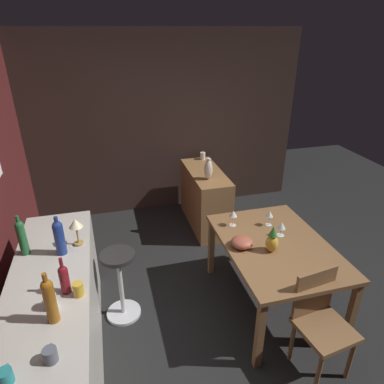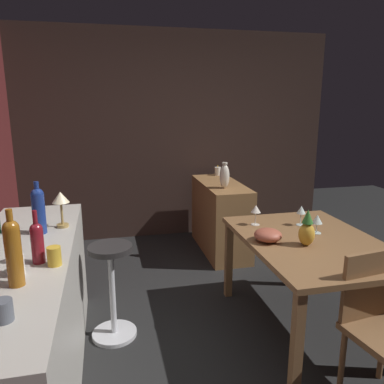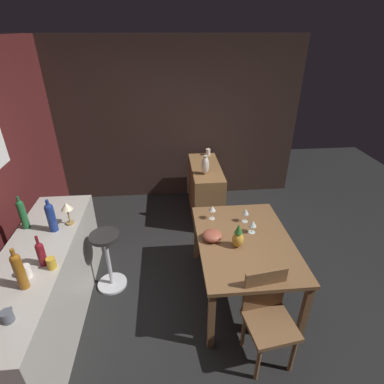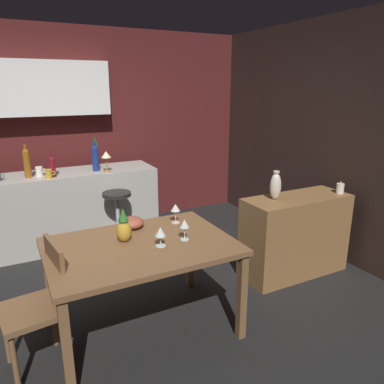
# 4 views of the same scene
# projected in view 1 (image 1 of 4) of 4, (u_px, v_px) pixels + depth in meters

# --- Properties ---
(ground_plane) EXTENTS (9.00, 9.00, 0.00)m
(ground_plane) POSITION_uv_depth(u_px,v_px,m) (230.00, 319.00, 3.36)
(ground_plane) COLOR black
(wall_side_right) EXTENTS (0.10, 4.40, 2.60)m
(wall_side_right) POSITION_uv_depth(u_px,v_px,m) (152.00, 126.00, 4.94)
(wall_side_right) COLOR #33231E
(wall_side_right) RESTS_ON ground_plane
(dining_table) EXTENTS (1.37, 0.97, 0.74)m
(dining_table) POSITION_uv_depth(u_px,v_px,m) (275.00, 251.00, 3.27)
(dining_table) COLOR brown
(dining_table) RESTS_ON ground_plane
(kitchen_counter) EXTENTS (2.10, 0.60, 0.90)m
(kitchen_counter) POSITION_uv_depth(u_px,v_px,m) (58.00, 327.00, 2.71)
(kitchen_counter) COLOR #B2ADA3
(kitchen_counter) RESTS_ON ground_plane
(sideboard_cabinet) EXTENTS (1.10, 0.44, 0.82)m
(sideboard_cabinet) POSITION_uv_depth(u_px,v_px,m) (205.00, 198.00, 4.82)
(sideboard_cabinet) COLOR olive
(sideboard_cabinet) RESTS_ON ground_plane
(chair_near_window) EXTENTS (0.45, 0.45, 0.89)m
(chair_near_window) POSITION_uv_depth(u_px,v_px,m) (320.00, 319.00, 2.73)
(chair_near_window) COLOR brown
(chair_near_window) RESTS_ON ground_plane
(bar_stool) EXTENTS (0.34, 0.34, 0.73)m
(bar_stool) POSITION_uv_depth(u_px,v_px,m) (121.00, 283.00, 3.26)
(bar_stool) COLOR #262323
(bar_stool) RESTS_ON ground_plane
(wine_glass_left) EXTENTS (0.08, 0.08, 0.15)m
(wine_glass_left) POSITION_uv_depth(u_px,v_px,m) (281.00, 226.00, 3.32)
(wine_glass_left) COLOR silver
(wine_glass_left) RESTS_ON dining_table
(wine_glass_right) EXTENTS (0.08, 0.08, 0.17)m
(wine_glass_right) POSITION_uv_depth(u_px,v_px,m) (233.00, 214.00, 3.48)
(wine_glass_right) COLOR silver
(wine_glass_right) RESTS_ON dining_table
(wine_glass_center) EXTENTS (0.07, 0.07, 0.17)m
(wine_glass_center) POSITION_uv_depth(u_px,v_px,m) (270.00, 214.00, 3.49)
(wine_glass_center) COLOR silver
(wine_glass_center) RESTS_ON dining_table
(pineapple_centerpiece) EXTENTS (0.11, 0.11, 0.27)m
(pineapple_centerpiece) POSITION_uv_depth(u_px,v_px,m) (272.00, 240.00, 3.08)
(pineapple_centerpiece) COLOR gold
(pineapple_centerpiece) RESTS_ON dining_table
(fruit_bowl) EXTENTS (0.20, 0.20, 0.09)m
(fruit_bowl) POSITION_uv_depth(u_px,v_px,m) (242.00, 242.00, 3.18)
(fruit_bowl) COLOR #9E4C38
(fruit_bowl) RESTS_ON dining_table
(wine_bottle_cobalt) EXTENTS (0.08, 0.08, 0.35)m
(wine_bottle_cobalt) POSITION_uv_depth(u_px,v_px,m) (59.00, 236.00, 2.76)
(wine_bottle_cobalt) COLOR navy
(wine_bottle_cobalt) RESTS_ON kitchen_counter
(wine_bottle_amber) EXTENTS (0.07, 0.07, 0.37)m
(wine_bottle_amber) POSITION_uv_depth(u_px,v_px,m) (50.00, 299.00, 2.11)
(wine_bottle_amber) COLOR #8C5114
(wine_bottle_amber) RESTS_ON kitchen_counter
(wine_bottle_green) EXTENTS (0.07, 0.07, 0.36)m
(wine_bottle_green) POSITION_uv_depth(u_px,v_px,m) (22.00, 236.00, 2.76)
(wine_bottle_green) COLOR #1E592D
(wine_bottle_green) RESTS_ON kitchen_counter
(wine_bottle_ruby) EXTENTS (0.07, 0.07, 0.29)m
(wine_bottle_ruby) POSITION_uv_depth(u_px,v_px,m) (64.00, 278.00, 2.37)
(wine_bottle_ruby) COLOR maroon
(wine_bottle_ruby) RESTS_ON kitchen_counter
(cup_white) EXTENTS (0.11, 0.08, 0.11)m
(cup_white) POSITION_uv_depth(u_px,v_px,m) (51.00, 301.00, 2.26)
(cup_white) COLOR white
(cup_white) RESTS_ON kitchen_counter
(cup_mustard) EXTENTS (0.11, 0.07, 0.10)m
(cup_mustard) POSITION_uv_depth(u_px,v_px,m) (78.00, 289.00, 2.37)
(cup_mustard) COLOR gold
(cup_mustard) RESTS_ON kitchen_counter
(cup_teal) EXTENTS (0.11, 0.08, 0.08)m
(cup_teal) POSITION_uv_depth(u_px,v_px,m) (6.00, 376.00, 1.79)
(cup_teal) COLOR teal
(cup_teal) RESTS_ON kitchen_counter
(cup_slate) EXTENTS (0.11, 0.08, 0.09)m
(cup_slate) POSITION_uv_depth(u_px,v_px,m) (50.00, 355.00, 1.90)
(cup_slate) COLOR #515660
(cup_slate) RESTS_ON kitchen_counter
(counter_lamp) EXTENTS (0.11, 0.11, 0.25)m
(counter_lamp) POSITION_uv_depth(u_px,v_px,m) (76.00, 226.00, 2.87)
(counter_lamp) COLOR #A58447
(counter_lamp) RESTS_ON kitchen_counter
(pillar_candle_tall) EXTENTS (0.08, 0.08, 0.13)m
(pillar_candle_tall) POSITION_uv_depth(u_px,v_px,m) (203.00, 156.00, 5.05)
(pillar_candle_tall) COLOR white
(pillar_candle_tall) RESTS_ON sideboard_cabinet
(vase_ceramic_ivory) EXTENTS (0.11, 0.11, 0.28)m
(vase_ceramic_ivory) POSITION_uv_depth(u_px,v_px,m) (208.00, 169.00, 4.35)
(vase_ceramic_ivory) COLOR beige
(vase_ceramic_ivory) RESTS_ON sideboard_cabinet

